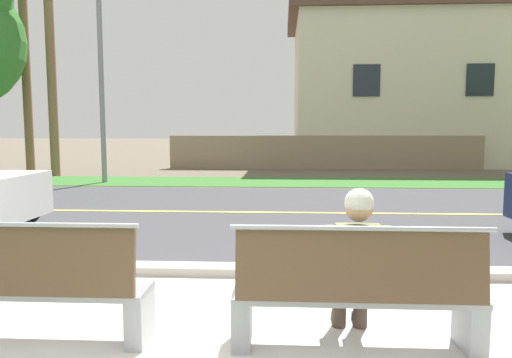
# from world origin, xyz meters

# --- Properties ---
(ground_plane) EXTENTS (140.00, 140.00, 0.00)m
(ground_plane) POSITION_xyz_m (0.00, 8.00, 0.00)
(ground_plane) COLOR #665B4C
(sidewalk_pavement) EXTENTS (44.00, 3.60, 0.01)m
(sidewalk_pavement) POSITION_xyz_m (0.00, 0.40, 0.01)
(sidewalk_pavement) COLOR beige
(sidewalk_pavement) RESTS_ON ground_plane
(curb_edge) EXTENTS (44.00, 0.30, 0.11)m
(curb_edge) POSITION_xyz_m (0.00, 2.35, 0.06)
(curb_edge) COLOR #ADA89E
(curb_edge) RESTS_ON ground_plane
(street_asphalt) EXTENTS (52.00, 8.00, 0.01)m
(street_asphalt) POSITION_xyz_m (0.00, 6.50, 0.00)
(street_asphalt) COLOR #424247
(street_asphalt) RESTS_ON ground_plane
(road_centre_line) EXTENTS (48.00, 0.14, 0.01)m
(road_centre_line) POSITION_xyz_m (0.00, 6.50, 0.01)
(road_centre_line) COLOR #E0CC4C
(road_centre_line) RESTS_ON ground_plane
(far_verge_grass) EXTENTS (48.00, 2.80, 0.02)m
(far_verge_grass) POSITION_xyz_m (0.00, 12.06, 0.01)
(far_verge_grass) COLOR #38702D
(far_verge_grass) RESTS_ON ground_plane
(bench_left) EXTENTS (1.88, 0.48, 1.01)m
(bench_left) POSITION_xyz_m (-1.28, 0.48, 0.46)
(bench_left) COLOR #9EA0A8
(bench_left) RESTS_ON ground_plane
(bench_right) EXTENTS (1.88, 0.48, 1.01)m
(bench_right) POSITION_xyz_m (1.28, 0.48, 0.46)
(bench_right) COLOR #9EA0A8
(bench_right) RESTS_ON ground_plane
(seated_person_olive) EXTENTS (0.52, 0.68, 1.25)m
(seated_person_olive) POSITION_xyz_m (1.29, 0.65, 0.68)
(seated_person_olive) COLOR #47382D
(seated_person_olive) RESTS_ON ground_plane
(streetlamp) EXTENTS (0.24, 2.10, 7.01)m
(streetlamp) POSITION_xyz_m (-4.87, 11.86, 4.01)
(streetlamp) COLOR gray
(streetlamp) RESTS_ON ground_plane
(garden_wall) EXTENTS (13.00, 0.36, 1.40)m
(garden_wall) POSITION_xyz_m (2.46, 17.15, 0.70)
(garden_wall) COLOR gray
(garden_wall) RESTS_ON ground_plane
(house_across_street) EXTENTS (10.94, 6.91, 7.25)m
(house_across_street) POSITION_xyz_m (6.44, 20.35, 3.67)
(house_across_street) COLOR beige
(house_across_street) RESTS_ON ground_plane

